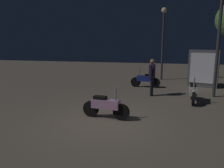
{
  "coord_description": "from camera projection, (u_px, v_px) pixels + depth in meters",
  "views": [
    {
      "loc": [
        1.71,
        -6.62,
        2.58
      ],
      "look_at": [
        -0.04,
        1.35,
        1.0
      ],
      "focal_mm": 35.53,
      "sensor_mm": 36.0,
      "label": 1
    }
  ],
  "objects": [
    {
      "name": "ground_plane",
      "position": [
        104.0,
        122.0,
        7.2
      ],
      "size": [
        40.0,
        40.0,
        0.0
      ],
      "primitive_type": "plane",
      "color": "#756656"
    },
    {
      "name": "motorcycle_pink_foreground",
      "position": [
        106.0,
        106.0,
        7.46
      ],
      "size": [
        1.66,
        0.41,
        1.11
      ],
      "rotation": [
        0.0,
        0.0,
        -0.12
      ],
      "color": "black",
      "rests_on": "ground_plane"
    },
    {
      "name": "motorcycle_blue_parked_left",
      "position": [
        145.0,
        80.0,
        12.51
      ],
      "size": [
        1.66,
        0.34,
        1.11
      ],
      "rotation": [
        0.0,
        0.0,
        3.1
      ],
      "color": "black",
      "rests_on": "ground_plane"
    },
    {
      "name": "motorcycle_white_parked_right",
      "position": [
        193.0,
        92.0,
        9.47
      ],
      "size": [
        0.38,
        1.66,
        1.11
      ],
      "rotation": [
        0.0,
        0.0,
        4.62
      ],
      "color": "black",
      "rests_on": "ground_plane"
    },
    {
      "name": "person_rider_beside",
      "position": [
        152.0,
        74.0,
        10.46
      ],
      "size": [
        0.29,
        0.67,
        1.77
      ],
      "rotation": [
        0.0,
        0.0,
        2.99
      ],
      "color": "black",
      "rests_on": "ground_plane"
    },
    {
      "name": "streetlamp_near",
      "position": [
        220.0,
        25.0,
        9.83
      ],
      "size": [
        0.36,
        0.36,
        5.18
      ],
      "color": "#38383D",
      "rests_on": "ground_plane"
    },
    {
      "name": "streetlamp_far",
      "position": [
        163.0,
        34.0,
        14.54
      ],
      "size": [
        0.36,
        0.36,
        4.71
      ],
      "color": "#38383D",
      "rests_on": "ground_plane"
    },
    {
      "name": "kiosk_billboard",
      "position": [
        203.0,
        69.0,
        12.57
      ],
      "size": [
        1.68,
        0.95,
        2.1
      ],
      "rotation": [
        0.0,
        0.0,
        2.84
      ],
      "color": "#595960",
      "rests_on": "ground_plane"
    }
  ]
}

